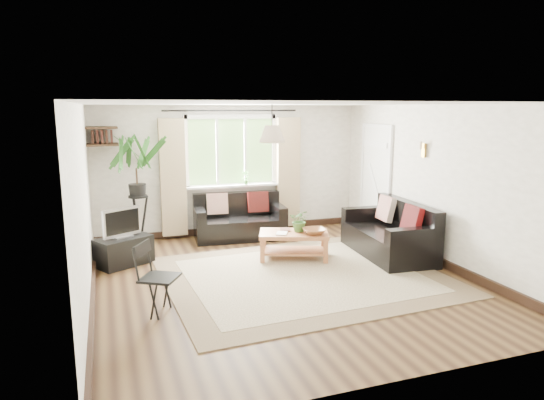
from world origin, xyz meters
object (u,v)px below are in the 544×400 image
object	(u,v)px
tv_stand	(124,251)
folding_chair	(160,279)
sofa_back	(240,218)
coffee_table	(294,246)
palm_stand	(138,192)
sofa_right	(388,230)

from	to	relation	value
tv_stand	folding_chair	world-z (taller)	folding_chair
sofa_back	coffee_table	world-z (taller)	sofa_back
sofa_back	tv_stand	distance (m)	2.26
coffee_table	palm_stand	bearing A→B (deg)	145.66
palm_stand	sofa_right	bearing A→B (deg)	-26.10
palm_stand	folding_chair	world-z (taller)	palm_stand
sofa_right	tv_stand	size ratio (longest dim) A/B	2.20
sofa_back	sofa_right	distance (m)	2.67
sofa_right	folding_chair	distance (m)	3.88
folding_chair	sofa_back	bearing A→B (deg)	-0.78
coffee_table	palm_stand	xyz separation A→B (m)	(-2.24, 1.53, 0.74)
sofa_back	folding_chair	world-z (taller)	folding_chair
palm_stand	folding_chair	xyz separation A→B (m)	(0.02, -2.94, -0.54)
sofa_back	coffee_table	bearing A→B (deg)	-67.30
sofa_back	sofa_right	size ratio (longest dim) A/B	0.92
sofa_right	coffee_table	distance (m)	1.55
coffee_table	tv_stand	xyz separation A→B (m)	(-2.54, 0.59, -0.00)
tv_stand	sofa_right	bearing A→B (deg)	-41.98
tv_stand	palm_stand	bearing A→B (deg)	42.76
palm_stand	coffee_table	bearing A→B (deg)	-34.34
sofa_back	sofa_right	bearing A→B (deg)	-37.09
coffee_table	folding_chair	world-z (taller)	folding_chair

